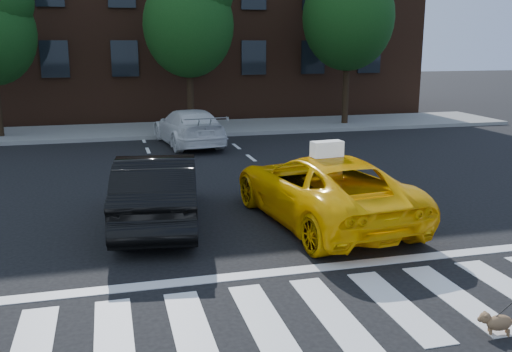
# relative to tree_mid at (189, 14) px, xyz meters

# --- Properties ---
(ground) EXTENTS (120.00, 120.00, 0.00)m
(ground) POSITION_rel_tree_mid_xyz_m (-0.53, -17.00, -4.85)
(ground) COLOR black
(ground) RESTS_ON ground
(crosswalk) EXTENTS (13.00, 2.40, 0.01)m
(crosswalk) POSITION_rel_tree_mid_xyz_m (-0.53, -17.00, -4.85)
(crosswalk) COLOR silver
(crosswalk) RESTS_ON ground
(stop_line) EXTENTS (12.00, 0.30, 0.01)m
(stop_line) POSITION_rel_tree_mid_xyz_m (-0.53, -15.40, -4.85)
(stop_line) COLOR silver
(stop_line) RESTS_ON ground
(sidewalk_far) EXTENTS (30.00, 4.00, 0.15)m
(sidewalk_far) POSITION_rel_tree_mid_xyz_m (-0.53, 0.50, -4.78)
(sidewalk_far) COLOR slate
(sidewalk_far) RESTS_ON ground
(tree_mid) EXTENTS (3.69, 3.69, 7.10)m
(tree_mid) POSITION_rel_tree_mid_xyz_m (0.00, 0.00, 0.00)
(tree_mid) COLOR black
(tree_mid) RESTS_ON ground
(tree_right) EXTENTS (4.00, 4.00, 7.70)m
(tree_right) POSITION_rel_tree_mid_xyz_m (7.00, -0.00, 0.41)
(tree_right) COLOR black
(tree_right) RESTS_ON ground
(taxi) EXTENTS (2.96, 5.43, 1.44)m
(taxi) POSITION_rel_tree_mid_xyz_m (0.87, -12.94, -4.13)
(taxi) COLOR #FFBA05
(taxi) RESTS_ON ground
(black_sedan) EXTENTS (2.13, 4.69, 1.49)m
(black_sedan) POSITION_rel_tree_mid_xyz_m (-2.53, -12.25, -4.11)
(black_sedan) COLOR black
(black_sedan) RESTS_ON ground
(white_suv) EXTENTS (2.43, 4.79, 1.33)m
(white_suv) POSITION_rel_tree_mid_xyz_m (-0.56, -3.03, -4.18)
(white_suv) COLOR silver
(white_suv) RESTS_ON ground
(dog) EXTENTS (0.49, 0.35, 0.29)m
(dog) POSITION_rel_tree_mid_xyz_m (1.32, -18.08, -4.68)
(dog) COLOR olive
(dog) RESTS_ON ground
(taxi_sign) EXTENTS (0.68, 0.35, 0.32)m
(taxi_sign) POSITION_rel_tree_mid_xyz_m (0.87, -13.14, -3.25)
(taxi_sign) COLOR white
(taxi_sign) RESTS_ON taxi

